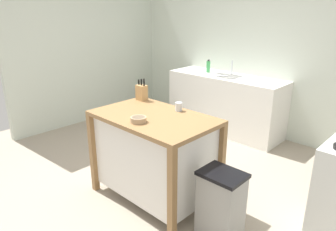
{
  "coord_description": "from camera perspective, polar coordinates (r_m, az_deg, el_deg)",
  "views": [
    {
      "loc": [
        2.22,
        -2.07,
        1.89
      ],
      "look_at": [
        0.18,
        0.06,
        0.85
      ],
      "focal_mm": 33.19,
      "sensor_mm": 36.0,
      "label": 1
    }
  ],
  "objects": [
    {
      "name": "bowl_ceramic_small",
      "position": [
        2.81,
        -5.45,
        -0.71
      ],
      "size": [
        0.15,
        0.15,
        0.05
      ],
      "color": "tan",
      "rests_on": "kitchen_island"
    },
    {
      "name": "wall_back",
      "position": [
        4.93,
        17.09,
        11.64
      ],
      "size": [
        4.84,
        0.1,
        2.6
      ],
      "primitive_type": "cube",
      "color": "silver",
      "rests_on": "ground"
    },
    {
      "name": "wall_left",
      "position": [
        5.51,
        -14.29,
        12.61
      ],
      "size": [
        0.1,
        2.9,
        2.6
      ],
      "primitive_type": "cube",
      "color": "beige",
      "rests_on": "ground"
    },
    {
      "name": "sink_counter",
      "position": [
        5.0,
        10.36,
        2.24
      ],
      "size": [
        1.85,
        0.6,
        0.89
      ],
      "color": "white",
      "rests_on": "ground"
    },
    {
      "name": "drinking_cup",
      "position": [
        3.1,
        1.98,
        1.63
      ],
      "size": [
        0.07,
        0.07,
        0.09
      ],
      "color": "silver",
      "rests_on": "kitchen_island"
    },
    {
      "name": "ground_plane",
      "position": [
        3.57,
        -2.75,
        -12.59
      ],
      "size": [
        5.84,
        5.84,
        0.0
      ],
      "primitive_type": "plane",
      "color": "gray",
      "rests_on": "ground"
    },
    {
      "name": "knife_block",
      "position": [
        3.47,
        -4.86,
        4.29
      ],
      "size": [
        0.11,
        0.09,
        0.25
      ],
      "color": "tan",
      "rests_on": "kitchen_island"
    },
    {
      "name": "trash_bin",
      "position": [
        2.74,
        9.62,
        -16.04
      ],
      "size": [
        0.36,
        0.28,
        0.63
      ],
      "color": "gray",
      "rests_on": "ground"
    },
    {
      "name": "bottle_dish_soap",
      "position": [
        5.09,
        7.41,
        8.92
      ],
      "size": [
        0.06,
        0.06,
        0.2
      ],
      "color": "green",
      "rests_on": "sink_counter"
    },
    {
      "name": "kitchen_island",
      "position": [
        3.13,
        -2.55,
        -6.91
      ],
      "size": [
        1.2,
        0.75,
        0.9
      ],
      "color": "olive",
      "rests_on": "ground"
    },
    {
      "name": "sink_faucet",
      "position": [
        4.99,
        11.65,
        8.65
      ],
      "size": [
        0.02,
        0.02,
        0.22
      ],
      "color": "#B7BCC1",
      "rests_on": "sink_counter"
    }
  ]
}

